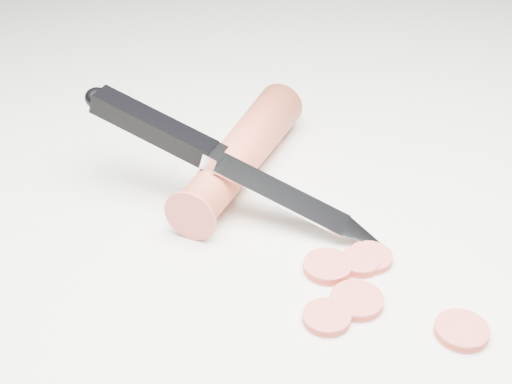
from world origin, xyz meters
TOP-DOWN VIEW (x-y plane):
  - ground at (0.00, 0.00)m, footprint 2.40×2.40m
  - carrot at (0.05, 0.11)m, footprint 0.19×0.14m
  - carrot_slice_0 at (-0.01, -0.08)m, footprint 0.03×0.03m
  - carrot_slice_1 at (0.06, -0.05)m, footprint 0.03×0.03m
  - carrot_slice_2 at (0.02, -0.08)m, footprint 0.04×0.04m
  - carrot_slice_3 at (0.02, -0.04)m, footprint 0.04×0.04m
  - carrot_slice_4 at (0.05, -0.05)m, footprint 0.03×0.03m
  - carrot_slice_5 at (0.06, -0.14)m, footprint 0.04×0.04m
  - kitchen_knife at (0.01, 0.07)m, footprint 0.16×0.24m

SIDE VIEW (x-z plane):
  - ground at x=0.00m, z-range 0.00..0.00m
  - carrot_slice_1 at x=0.06m, z-range 0.00..0.01m
  - carrot_slice_0 at x=-0.01m, z-range 0.00..0.01m
  - carrot_slice_2 at x=0.02m, z-range 0.00..0.01m
  - carrot_slice_5 at x=0.06m, z-range 0.00..0.01m
  - carrot_slice_4 at x=0.05m, z-range 0.00..0.01m
  - carrot_slice_3 at x=0.02m, z-range 0.00..0.01m
  - carrot at x=0.05m, z-range 0.00..0.04m
  - kitchen_knife at x=0.01m, z-range 0.00..0.09m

